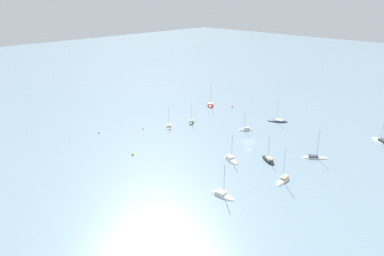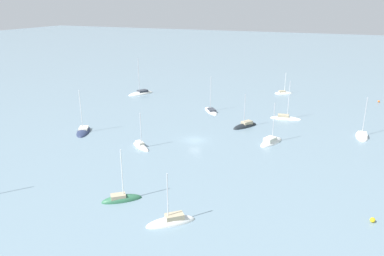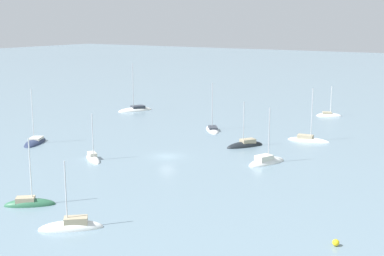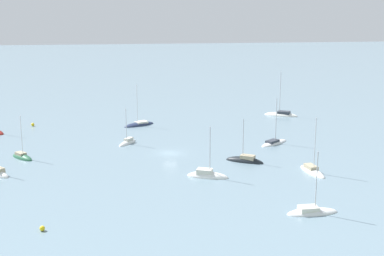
{
  "view_description": "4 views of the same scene",
  "coord_description": "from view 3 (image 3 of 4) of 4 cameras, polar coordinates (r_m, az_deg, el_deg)",
  "views": [
    {
      "loc": [
        -69.44,
        97.73,
        49.07
      ],
      "look_at": [
        16.41,
        10.94,
        3.93
      ],
      "focal_mm": 35.0,
      "sensor_mm": 36.0,
      "label": 1
    },
    {
      "loc": [
        69.87,
        28.65,
        28.59
      ],
      "look_at": [
        -2.16,
        -1.6,
        1.9
      ],
      "focal_mm": 35.0,
      "sensor_mm": 36.0,
      "label": 2
    },
    {
      "loc": [
        68.95,
        48.76,
        21.9
      ],
      "look_at": [
        -11.75,
        -2.65,
        2.42
      ],
      "focal_mm": 50.0,
      "sensor_mm": 36.0,
      "label": 3
    },
    {
      "loc": [
        9.59,
        99.88,
        28.23
      ],
      "look_at": [
        -5.0,
        -4.84,
        3.79
      ],
      "focal_mm": 50.0,
      "sensor_mm": 36.0,
      "label": 4
    }
  ],
  "objects": [
    {
      "name": "ground_plane",
      "position": [
        87.25,
        -2.68,
        -3.05
      ],
      "size": [
        600.0,
        600.0,
        0.0
      ],
      "primitive_type": "plane",
      "color": "slate"
    },
    {
      "name": "sailboat_9",
      "position": [
        131.55,
        -6.05,
        1.91
      ],
      "size": [
        9.1,
        6.9,
        12.37
      ],
      "rotation": [
        0.0,
        0.0,
        5.78
      ],
      "color": "white",
      "rests_on": "ground_plane"
    },
    {
      "name": "sailboat_2",
      "position": [
        59.32,
        -12.74,
        -10.35
      ],
      "size": [
        5.98,
        6.43,
        8.42
      ],
      "rotation": [
        0.0,
        0.0,
        5.43
      ],
      "color": "white",
      "rests_on": "ground_plane"
    },
    {
      "name": "sailboat_3",
      "position": [
        94.38,
        5.7,
        -1.9
      ],
      "size": [
        7.26,
        5.6,
        8.87
      ],
      "rotation": [
        0.0,
        0.0,
        5.74
      ],
      "color": "black",
      "rests_on": "ground_plane"
    },
    {
      "name": "sailboat_0",
      "position": [
        86.57,
        -10.52,
        -3.26
      ],
      "size": [
        4.57,
        5.91,
        8.16
      ],
      "rotation": [
        0.0,
        0.0,
        1.0
      ],
      "color": "white",
      "rests_on": "ground_plane"
    },
    {
      "name": "sailboat_8",
      "position": [
        67.7,
        -16.94,
        -7.81
      ],
      "size": [
        5.32,
        5.84,
        9.06
      ],
      "rotation": [
        0.0,
        0.0,
        2.27
      ],
      "color": "#2D6647",
      "rests_on": "ground_plane"
    },
    {
      "name": "sailboat_1",
      "position": [
        83.79,
        7.93,
        -3.68
      ],
      "size": [
        7.46,
        4.91,
        9.59
      ],
      "rotation": [
        0.0,
        0.0,
        2.76
      ],
      "color": "white",
      "rests_on": "ground_plane"
    },
    {
      "name": "sailboat_6",
      "position": [
        100.64,
        -16.4,
        -1.5
      ],
      "size": [
        8.35,
        6.38,
        10.63
      ],
      "rotation": [
        0.0,
        0.0,
        0.51
      ],
      "color": "#232D4C",
      "rests_on": "ground_plane"
    },
    {
      "name": "sailboat_7",
      "position": [
        107.78,
        2.2,
        -0.17
      ],
      "size": [
        7.82,
        6.78,
        10.07
      ],
      "rotation": [
        0.0,
        0.0,
        3.8
      ],
      "color": "silver",
      "rests_on": "ground_plane"
    },
    {
      "name": "sailboat_10",
      "position": [
        127.4,
        14.39,
        1.28
      ],
      "size": [
        4.07,
        6.0,
        7.59
      ],
      "rotation": [
        0.0,
        0.0,
        1.98
      ],
      "color": "silver",
      "rests_on": "ground_plane"
    },
    {
      "name": "mooring_buoy_0",
      "position": [
        55.61,
        15.09,
        -11.72
      ],
      "size": [
        0.69,
        0.69,
        0.69
      ],
      "color": "yellow",
      "rests_on": "ground_plane"
    },
    {
      "name": "sailboat_5",
      "position": [
        100.38,
        12.29,
        -1.29
      ],
      "size": [
        3.17,
        7.93,
        10.44
      ],
      "rotation": [
        0.0,
        0.0,
        1.71
      ],
      "color": "white",
      "rests_on": "ground_plane"
    }
  ]
}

